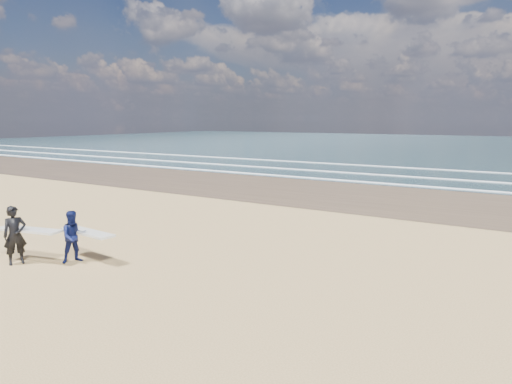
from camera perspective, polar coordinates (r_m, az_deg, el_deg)
The scene contains 2 objects.
surfer_near at distance 16.03m, azimuth -27.73°, elevation -4.73°, with size 2.26×1.25×1.84m.
surfer_far at distance 15.48m, azimuth -21.67°, elevation -5.16°, with size 2.23×1.18×1.65m.
Camera 1 is at (12.03, -8.34, 4.50)m, focal length 32.00 mm.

